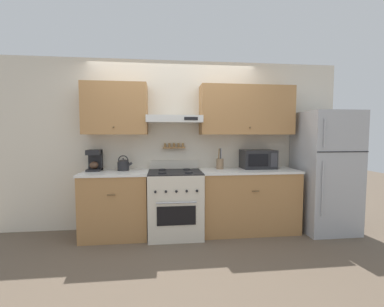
{
  "coord_description": "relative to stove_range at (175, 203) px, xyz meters",
  "views": [
    {
      "loc": [
        -0.17,
        -3.33,
        1.43
      ],
      "look_at": [
        0.24,
        0.26,
        1.17
      ],
      "focal_mm": 24.0,
      "sensor_mm": 36.0,
      "label": 1
    }
  ],
  "objects": [
    {
      "name": "ground_plane",
      "position": [
        0.0,
        -0.28,
        -0.46
      ],
      "size": [
        16.0,
        16.0,
        0.0
      ],
      "primitive_type": "plane",
      "color": "brown"
    },
    {
      "name": "wall_back",
      "position": [
        0.11,
        0.31,
        1.0
      ],
      "size": [
        5.2,
        0.46,
        2.55
      ],
      "color": "beige",
      "rests_on": "ground_plane"
    },
    {
      "name": "counter_left",
      "position": [
        -0.83,
        0.04,
        -0.0
      ],
      "size": [
        0.92,
        0.63,
        0.92
      ],
      "color": "#AD7A47",
      "rests_on": "ground_plane"
    },
    {
      "name": "counter_right",
      "position": [
        1.09,
        0.04,
        -0.0
      ],
      "size": [
        1.42,
        0.63,
        0.92
      ],
      "color": "#AD7A47",
      "rests_on": "ground_plane"
    },
    {
      "name": "stove_range",
      "position": [
        0.0,
        0.0,
        0.0
      ],
      "size": [
        0.75,
        0.7,
        1.04
      ],
      "color": "beige",
      "rests_on": "ground_plane"
    },
    {
      "name": "refrigerator",
      "position": [
        2.24,
        -0.04,
        0.42
      ],
      "size": [
        0.75,
        0.77,
        1.77
      ],
      "color": "#ADAFB5",
      "rests_on": "ground_plane"
    },
    {
      "name": "tea_kettle",
      "position": [
        -0.74,
        0.16,
        0.54
      ],
      "size": [
        0.21,
        0.17,
        0.22
      ],
      "color": "#232326",
      "rests_on": "counter_left"
    },
    {
      "name": "coffee_maker",
      "position": [
        -1.14,
        0.19,
        0.61
      ],
      "size": [
        0.19,
        0.23,
        0.3
      ],
      "color": "black",
      "rests_on": "counter_left"
    },
    {
      "name": "microwave",
      "position": [
        1.28,
        0.18,
        0.6
      ],
      "size": [
        0.5,
        0.38,
        0.28
      ],
      "color": "#232326",
      "rests_on": "counter_right"
    },
    {
      "name": "utensil_crock",
      "position": [
        0.68,
        0.16,
        0.54
      ],
      "size": [
        0.11,
        0.11,
        0.31
      ],
      "color": "#8E7051",
      "rests_on": "counter_right"
    }
  ]
}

